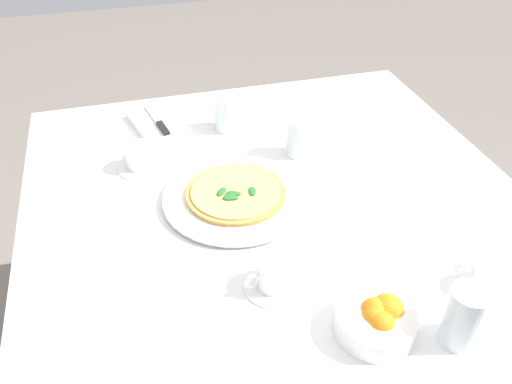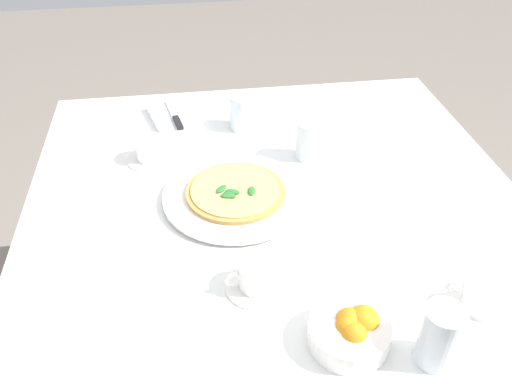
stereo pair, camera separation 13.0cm
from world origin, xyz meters
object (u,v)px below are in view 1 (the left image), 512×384
Objects in this scene: pizza at (236,193)px; citrus_bowl at (377,319)px; pizza_plate at (236,197)px; coffee_cup_far_left at (275,276)px; napkin_folded at (159,125)px; dinner_knife at (158,121)px; coffee_cup_right_edge at (494,276)px; coffee_cup_near_right at (140,158)px; water_glass_far_right at (299,139)px; water_glass_near_left at (463,319)px; water_glass_center_back at (227,115)px.

citrus_bowl reaches higher than pizza.
citrus_bowl is (-0.45, -0.16, 0.02)m from pizza_plate.
coffee_cup_far_left is 0.54× the size of napkin_folded.
dinner_knife is 0.91m from citrus_bowl.
coffee_cup_right_edge and coffee_cup_near_right have the same top height.
dinner_knife is (0.25, 0.36, -0.02)m from water_glass_far_right.
pizza is 1.85× the size of coffee_cup_far_left.
water_glass_near_left is at bearing -150.01° from pizza.
water_glass_near_left is (-0.09, 0.14, 0.03)m from coffee_cup_right_edge.
citrus_bowl is (-0.80, -0.10, -0.02)m from water_glass_center_back.
water_glass_center_back is at bearing 40.32° from water_glass_far_right.
dinner_knife is (0.20, -0.07, -0.01)m from coffee_cup_near_right.
pizza is 0.43m from dinner_knife.
napkin_folded is at bearing 19.20° from citrus_bowl.
water_glass_near_left is at bearing -168.94° from napkin_folded.
coffee_cup_near_right is (0.21, 0.21, 0.01)m from pizza.
water_glass_far_right is at bearing -53.03° from pizza_plate.
napkin_folded is at bearing 11.94° from coffee_cup_far_left.
coffee_cup_near_right is 0.30m from water_glass_center_back.
water_glass_center_back is (0.76, 0.37, 0.02)m from coffee_cup_right_edge.
pizza_plate is 0.59m from water_glass_near_left.
citrus_bowl is at bearing -160.51° from pizza_plate.
water_glass_far_right is at bearing 20.40° from coffee_cup_right_edge.
napkin_folded is (0.06, 0.20, -0.04)m from water_glass_center_back.
pizza is (-0.00, 0.00, 0.01)m from pizza_plate.
pizza is at bearing 29.99° from water_glass_near_left.
water_glass_near_left is 0.63× the size of dinner_knife.
coffee_cup_right_edge is 0.17m from water_glass_near_left.
water_glass_far_right is at bearing 6.49° from water_glass_near_left.
coffee_cup_right_edge is at bearing -133.80° from pizza.
citrus_bowl is (-0.86, -0.30, 0.00)m from dinner_knife.
napkin_folded is at bearing -19.74° from coffee_cup_near_right.
pizza is at bearing -171.94° from dinner_knife.
pizza is 0.60m from coffee_cup_right_edge.
dinner_knife is at bearing -3.49° from napkin_folded.
dinner_knife is at bearing 25.24° from water_glass_near_left.
water_glass_far_right reaches higher than pizza.
coffee_cup_right_edge reaches higher than coffee_cup_far_left.
coffee_cup_far_left is 0.65m from water_glass_center_back.
pizza_plate is at bearing -171.90° from dinner_knife.
coffee_cup_near_right is at bearing 149.92° from dinner_knife.
pizza_plate is 1.46× the size of pizza.
napkin_folded is 0.91m from citrus_bowl.
water_glass_center_back is at bearing -62.79° from coffee_cup_near_right.
pizza_plate is at bearing -175.33° from napkin_folded.
water_glass_center_back reaches higher than coffee_cup_near_right.
water_glass_near_left is (-0.72, -0.50, 0.03)m from coffee_cup_near_right.
napkin_folded is at bearing 34.80° from coffee_cup_right_edge.
water_glass_near_left is at bearing -173.51° from water_glass_far_right.
napkin_folded is 0.01m from dinner_knife.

